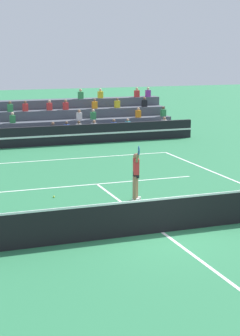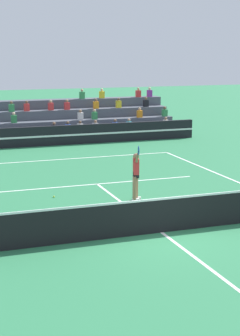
# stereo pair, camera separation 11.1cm
# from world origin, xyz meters

# --- Properties ---
(ground_plane) EXTENTS (120.00, 120.00, 0.00)m
(ground_plane) POSITION_xyz_m (0.00, 0.00, 0.00)
(ground_plane) COLOR #2D7A4C
(court_lines) EXTENTS (11.10, 23.90, 0.01)m
(court_lines) POSITION_xyz_m (0.00, 0.00, 0.00)
(court_lines) COLOR white
(court_lines) RESTS_ON ground
(tennis_net) EXTENTS (12.00, 0.10, 1.10)m
(tennis_net) POSITION_xyz_m (0.00, 0.00, 0.54)
(tennis_net) COLOR black
(tennis_net) RESTS_ON ground
(sponsor_banner_wall) EXTENTS (18.00, 0.26, 1.10)m
(sponsor_banner_wall) POSITION_xyz_m (0.00, 16.05, 0.55)
(sponsor_banner_wall) COLOR black
(sponsor_banner_wall) RESTS_ON ground
(bleacher_stand) EXTENTS (17.09, 3.80, 2.83)m
(bleacher_stand) POSITION_xyz_m (0.01, 19.22, 0.84)
(bleacher_stand) COLOR #4C515B
(bleacher_stand) RESTS_ON ground
(tennis_player) EXTENTS (0.56, 1.38, 2.20)m
(tennis_player) POSITION_xyz_m (0.57, 3.60, 0.98)
(tennis_player) COLOR #9E7051
(tennis_player) RESTS_ON ground
(tennis_ball) EXTENTS (0.07, 0.07, 0.07)m
(tennis_ball) POSITION_xyz_m (-2.11, 4.96, 0.03)
(tennis_ball) COLOR #C6DB33
(tennis_ball) RESTS_ON ground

